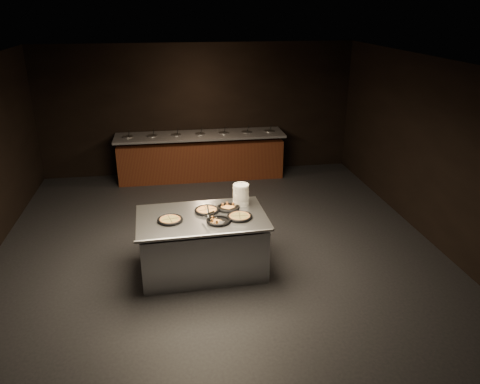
# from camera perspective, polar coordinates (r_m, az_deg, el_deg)

# --- Properties ---
(room) EXTENTS (7.02, 8.02, 2.92)m
(room) POSITION_cam_1_polar(r_m,az_deg,el_deg) (6.83, -2.70, 3.03)
(room) COLOR black
(room) RESTS_ON ground
(salad_bar) EXTENTS (3.70, 0.83, 1.18)m
(salad_bar) POSITION_cam_1_polar(r_m,az_deg,el_deg) (10.51, -4.79, 4.05)
(salad_bar) COLOR #552A14
(salad_bar) RESTS_ON ground
(serving_counter) EXTENTS (1.86, 1.23, 0.87)m
(serving_counter) POSITION_cam_1_polar(r_m,az_deg,el_deg) (6.84, -4.58, -6.42)
(serving_counter) COLOR #B9BCC1
(serving_counter) RESTS_ON ground
(plate_stack) EXTENTS (0.24, 0.24, 0.31)m
(plate_stack) POSITION_cam_1_polar(r_m,az_deg,el_deg) (6.95, 0.12, -0.31)
(plate_stack) COLOR white
(plate_stack) RESTS_ON serving_counter
(pan_veggie_whole) EXTENTS (0.35, 0.35, 0.04)m
(pan_veggie_whole) POSITION_cam_1_polar(r_m,az_deg,el_deg) (6.54, -8.52, -3.35)
(pan_veggie_whole) COLOR black
(pan_veggie_whole) RESTS_ON serving_counter
(pan_cheese_whole) EXTENTS (0.36, 0.36, 0.04)m
(pan_cheese_whole) POSITION_cam_1_polar(r_m,az_deg,el_deg) (6.78, -4.07, -2.23)
(pan_cheese_whole) COLOR black
(pan_cheese_whole) RESTS_ON serving_counter
(pan_cheese_slices_a) EXTENTS (0.34, 0.34, 0.04)m
(pan_cheese_slices_a) POSITION_cam_1_polar(r_m,az_deg,el_deg) (6.85, -1.42, -1.91)
(pan_cheese_slices_a) COLOR black
(pan_cheese_slices_a) RESTS_ON serving_counter
(pan_cheese_slices_b) EXTENTS (0.34, 0.34, 0.04)m
(pan_cheese_slices_b) POSITION_cam_1_polar(r_m,az_deg,el_deg) (6.45, -2.63, -3.51)
(pan_cheese_slices_b) COLOR black
(pan_cheese_slices_b) RESTS_ON serving_counter
(pan_veggie_slices) EXTENTS (0.36, 0.36, 0.04)m
(pan_veggie_slices) POSITION_cam_1_polar(r_m,az_deg,el_deg) (6.57, -0.05, -2.99)
(pan_veggie_slices) COLOR black
(pan_veggie_slices) RESTS_ON serving_counter
(server_left) EXTENTS (0.10, 0.34, 0.16)m
(server_left) POSITION_cam_1_polar(r_m,az_deg,el_deg) (6.55, -3.92, -2.52)
(server_left) COLOR #B9BCC1
(server_left) RESTS_ON serving_counter
(server_right) EXTENTS (0.31, 0.26, 0.18)m
(server_right) POSITION_cam_1_polar(r_m,az_deg,el_deg) (6.43, -3.54, -2.97)
(server_right) COLOR #B9BCC1
(server_right) RESTS_ON serving_counter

